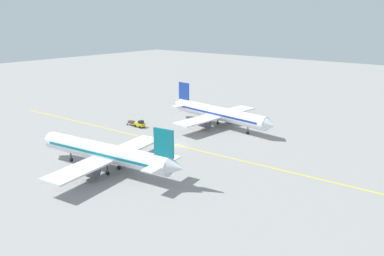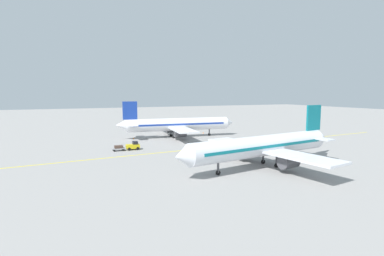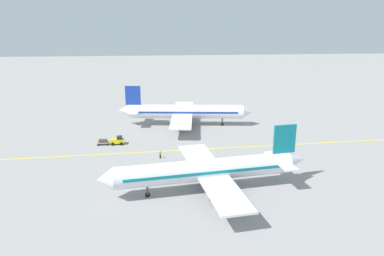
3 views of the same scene
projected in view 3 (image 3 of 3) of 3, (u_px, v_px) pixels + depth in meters
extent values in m
plane|color=gray|center=(197.00, 149.00, 82.13)|extent=(400.00, 400.00, 0.00)
cube|color=yellow|center=(197.00, 149.00, 82.13)|extent=(7.68, 119.80, 0.01)
cylinder|color=white|center=(186.00, 112.00, 98.99)|extent=(6.78, 30.21, 3.60)
cone|color=white|center=(248.00, 112.00, 98.71)|extent=(3.66, 2.75, 3.42)
cone|color=white|center=(124.00, 110.00, 99.19)|extent=(3.36, 3.31, 3.06)
cube|color=#193899|center=(186.00, 111.00, 98.95)|extent=(6.50, 27.23, 0.50)
cube|color=white|center=(183.00, 114.00, 99.22)|extent=(28.40, 8.16, 0.36)
cylinder|color=#4C4C51|center=(183.00, 114.00, 104.37)|extent=(2.53, 3.42, 2.20)
cylinder|color=#4C4C51|center=(182.00, 124.00, 94.80)|extent=(2.53, 3.42, 2.20)
cube|color=#193899|center=(133.00, 95.00, 97.99)|extent=(0.78, 4.02, 5.00)
cube|color=white|center=(135.00, 110.00, 99.11)|extent=(9.20, 3.35, 0.24)
cylinder|color=#4C4C51|center=(222.00, 120.00, 99.52)|extent=(0.36, 0.36, 2.00)
cylinder|color=black|center=(222.00, 124.00, 99.81)|extent=(0.36, 0.83, 0.80)
cylinder|color=#4C4C51|center=(179.00, 119.00, 101.26)|extent=(0.36, 0.36, 2.00)
cylinder|color=black|center=(179.00, 122.00, 101.55)|extent=(0.36, 0.83, 0.80)
cylinder|color=#4C4C51|center=(179.00, 122.00, 98.19)|extent=(0.36, 0.36, 2.00)
cylinder|color=black|center=(179.00, 125.00, 98.48)|extent=(0.36, 0.83, 0.80)
cylinder|color=silver|center=(205.00, 170.00, 61.72)|extent=(7.90, 30.21, 3.60)
cone|color=silver|center=(105.00, 179.00, 58.13)|extent=(3.73, 2.87, 3.42)
cone|color=silver|center=(296.00, 160.00, 65.29)|extent=(3.46, 3.41, 3.06)
cube|color=#0F727F|center=(205.00, 169.00, 61.68)|extent=(7.50, 27.24, 0.50)
cube|color=silver|center=(211.00, 173.00, 62.15)|extent=(28.46, 9.19, 0.36)
cylinder|color=#4C4C51|center=(220.00, 194.00, 57.86)|extent=(2.64, 3.48, 2.20)
cylinder|color=#4C4C51|center=(203.00, 169.00, 67.17)|extent=(2.64, 3.48, 2.20)
cube|color=#0F727F|center=(285.00, 139.00, 63.58)|extent=(0.93, 4.01, 5.00)
cube|color=silver|center=(280.00, 161.00, 64.60)|extent=(9.25, 3.67, 0.24)
cylinder|color=#4C4C51|center=(147.00, 189.00, 60.29)|extent=(0.36, 0.36, 2.00)
cylinder|color=black|center=(148.00, 195.00, 60.58)|extent=(0.39, 0.83, 0.80)
cylinder|color=#4C4C51|center=(219.00, 186.00, 61.37)|extent=(0.36, 0.36, 2.00)
cylinder|color=black|center=(219.00, 192.00, 61.66)|extent=(0.39, 0.83, 0.80)
cylinder|color=#4C4C51|center=(214.00, 178.00, 64.35)|extent=(0.36, 0.36, 2.00)
cylinder|color=black|center=(213.00, 183.00, 64.64)|extent=(0.39, 0.83, 0.80)
cube|color=gold|center=(117.00, 141.00, 85.14)|extent=(1.51, 3.00, 0.90)
cube|color=black|center=(119.00, 138.00, 84.96)|extent=(1.28, 1.10, 0.70)
sphere|color=orange|center=(119.00, 136.00, 84.83)|extent=(0.16, 0.16, 0.16)
cylinder|color=black|center=(122.00, 142.00, 86.07)|extent=(0.25, 0.70, 0.70)
cylinder|color=black|center=(121.00, 144.00, 84.64)|extent=(0.25, 0.70, 0.70)
cylinder|color=black|center=(113.00, 142.00, 85.90)|extent=(0.25, 0.70, 0.70)
cylinder|color=black|center=(113.00, 144.00, 84.47)|extent=(0.25, 0.70, 0.70)
cube|color=gray|center=(103.00, 142.00, 84.93)|extent=(1.41, 2.60, 0.20)
cube|color=#4C382D|center=(103.00, 141.00, 84.82)|extent=(1.13, 1.82, 0.60)
cylinder|color=black|center=(108.00, 143.00, 85.72)|extent=(0.14, 0.44, 0.44)
cylinder|color=black|center=(107.00, 145.00, 84.52)|extent=(0.14, 0.44, 0.44)
cylinder|color=black|center=(99.00, 143.00, 85.54)|extent=(0.14, 0.44, 0.44)
cylinder|color=black|center=(98.00, 145.00, 84.34)|extent=(0.14, 0.44, 0.44)
cylinder|color=#23232D|center=(160.00, 157.00, 76.84)|extent=(0.16, 0.16, 0.85)
cylinder|color=#23232D|center=(161.00, 156.00, 76.97)|extent=(0.16, 0.16, 0.85)
cube|color=#CCD819|center=(160.00, 153.00, 76.69)|extent=(0.39, 0.42, 0.60)
cylinder|color=#CCD819|center=(159.00, 153.00, 76.54)|extent=(0.10, 0.10, 0.55)
cylinder|color=#CCD819|center=(161.00, 153.00, 76.85)|extent=(0.10, 0.10, 0.55)
sphere|color=tan|center=(160.00, 151.00, 76.57)|extent=(0.22, 0.22, 0.22)
cone|color=orange|center=(138.00, 124.00, 100.31)|extent=(0.32, 0.32, 0.55)
cone|color=orange|center=(221.00, 119.00, 104.91)|extent=(0.32, 0.32, 0.55)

